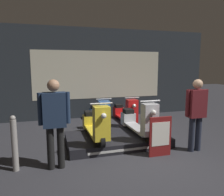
{
  "coord_description": "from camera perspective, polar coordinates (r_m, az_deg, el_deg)",
  "views": [
    {
      "loc": [
        -1.81,
        -3.65,
        1.88
      ],
      "look_at": [
        -0.11,
        2.14,
        0.98
      ],
      "focal_mm": 35.0,
      "sensor_mm": 36.0,
      "label": 1
    }
  ],
  "objects": [
    {
      "name": "display_platform",
      "position": [
        5.39,
        1.25,
        -10.75
      ],
      "size": [
        2.39,
        1.35,
        0.21
      ],
      "color": "black",
      "rests_on": "ground_plane"
    },
    {
      "name": "ground_plane",
      "position": [
        4.49,
        9.45,
        -16.38
      ],
      "size": [
        30.0,
        30.0,
        0.0
      ],
      "primitive_type": "plane",
      "color": "#2D2D33"
    },
    {
      "name": "scooter_display_right",
      "position": [
        5.36,
        7.08,
        -5.95
      ],
      "size": [
        0.46,
        1.71,
        0.93
      ],
      "color": "black",
      "rests_on": "display_platform"
    },
    {
      "name": "price_sign_board",
      "position": [
        4.69,
        12.5,
        -9.78
      ],
      "size": [
        0.49,
        0.04,
        0.84
      ],
      "color": "maroon",
      "rests_on": "ground_plane"
    },
    {
      "name": "person_left_browsing",
      "position": [
        4.04,
        -14.78,
        -4.99
      ],
      "size": [
        0.56,
        0.23,
        1.64
      ],
      "color": "black",
      "rests_on": "ground_plane"
    },
    {
      "name": "street_bollard",
      "position": [
        4.31,
        -24.13,
        -10.82
      ],
      "size": [
        0.11,
        0.11,
        1.02
      ],
      "color": "gray",
      "rests_on": "ground_plane"
    },
    {
      "name": "scooter_backrow_1",
      "position": [
        7.23,
        3.55,
        -3.82
      ],
      "size": [
        0.46,
        1.71,
        0.93
      ],
      "color": "black",
      "rests_on": "ground_plane"
    },
    {
      "name": "scooter_display_left",
      "position": [
        5.04,
        -4.27,
        -6.84
      ],
      "size": [
        0.46,
        1.71,
        0.93
      ],
      "color": "black",
      "rests_on": "display_platform"
    },
    {
      "name": "scooter_backrow_0",
      "position": [
        6.99,
        -3.27,
        -4.26
      ],
      "size": [
        0.46,
        1.71,
        0.93
      ],
      "color": "black",
      "rests_on": "ground_plane"
    },
    {
      "name": "person_right_browsing",
      "position": [
        5.09,
        21.16,
        -3.01
      ],
      "size": [
        0.54,
        0.21,
        1.59
      ],
      "color": "#232838",
      "rests_on": "ground_plane"
    },
    {
      "name": "shop_wall_back",
      "position": [
        7.99,
        -3.32,
        6.44
      ],
      "size": [
        8.49,
        0.09,
        3.2
      ],
      "color": "#23282D",
      "rests_on": "ground_plane"
    }
  ]
}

